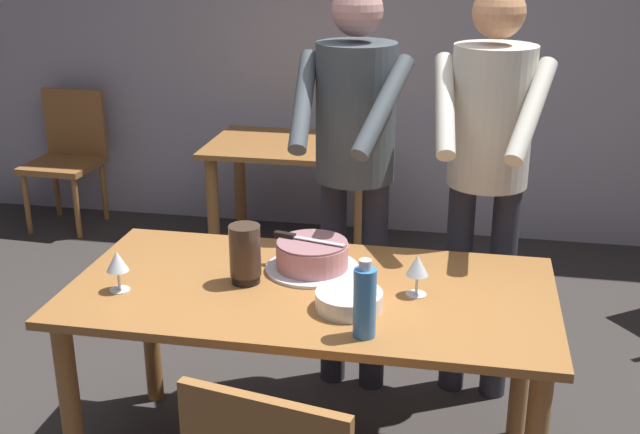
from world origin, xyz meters
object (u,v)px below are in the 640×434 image
(main_dining_table, at_px, (311,316))
(hurricane_lamp, at_px, (245,253))
(cake_on_platter, at_px, (312,257))
(wine_glass_far, at_px, (117,263))
(water_bottle, at_px, (365,301))
(person_cutting_cake, at_px, (355,149))
(background_table, at_px, (296,170))
(background_chair_1, at_px, (68,153))
(person_standing_beside, at_px, (488,154))
(cake_knife, at_px, (294,237))
(plate_stack, at_px, (349,300))
(wine_glass_near, at_px, (417,267))

(main_dining_table, height_order, hurricane_lamp, hurricane_lamp)
(cake_on_platter, distance_m, wine_glass_far, 0.68)
(cake_on_platter, relative_size, wine_glass_far, 2.36)
(water_bottle, height_order, person_cutting_cake, person_cutting_cake)
(water_bottle, distance_m, person_cutting_cake, 0.98)
(background_table, relative_size, background_chair_1, 1.11)
(person_cutting_cake, height_order, person_standing_beside, same)
(wine_glass_far, height_order, background_chair_1, background_chair_1)
(person_cutting_cake, bearing_deg, main_dining_table, -94.87)
(cake_knife, bearing_deg, background_chair_1, 133.67)
(cake_on_platter, xyz_separation_m, person_standing_beside, (0.61, 0.51, 0.27))
(hurricane_lamp, bearing_deg, background_chair_1, 129.63)
(plate_stack, xyz_separation_m, person_standing_beside, (0.43, 0.80, 0.30))
(plate_stack, distance_m, hurricane_lamp, 0.42)
(person_cutting_cake, bearing_deg, hurricane_lamp, -114.41)
(water_bottle, bearing_deg, main_dining_table, 126.61)
(wine_glass_near, distance_m, water_bottle, 0.34)
(plate_stack, bearing_deg, background_table, 107.16)
(wine_glass_near, xyz_separation_m, person_standing_beside, (0.22, 0.65, 0.22))
(person_cutting_cake, bearing_deg, background_table, 112.49)
(background_chair_1, bearing_deg, wine_glass_far, -58.56)
(cake_on_platter, height_order, cake_knife, cake_knife)
(cake_knife, height_order, background_chair_1, background_chair_1)
(plate_stack, relative_size, background_chair_1, 0.24)
(water_bottle, height_order, background_chair_1, water_bottle)
(plate_stack, bearing_deg, cake_on_platter, 122.21)
(hurricane_lamp, bearing_deg, cake_knife, 49.55)
(plate_stack, height_order, person_standing_beside, person_standing_beside)
(hurricane_lamp, bearing_deg, wine_glass_far, -159.56)
(hurricane_lamp, relative_size, person_cutting_cake, 0.12)
(cake_on_platter, height_order, person_standing_beside, person_standing_beside)
(wine_glass_near, distance_m, person_cutting_cake, 0.73)
(background_table, xyz_separation_m, background_chair_1, (-1.65, 0.37, -0.09))
(cake_knife, relative_size, wine_glass_near, 1.85)
(water_bottle, bearing_deg, hurricane_lamp, 145.90)
(cake_on_platter, height_order, plate_stack, cake_on_platter)
(wine_glass_far, height_order, person_standing_beside, person_standing_beside)
(cake_knife, relative_size, background_chair_1, 0.30)
(main_dining_table, distance_m, person_cutting_cake, 0.77)
(water_bottle, height_order, background_table, water_bottle)
(cake_knife, distance_m, plate_stack, 0.40)
(plate_stack, bearing_deg, main_dining_table, 138.41)
(hurricane_lamp, bearing_deg, water_bottle, -34.10)
(main_dining_table, xyz_separation_m, person_cutting_cake, (0.05, 0.63, 0.43))
(main_dining_table, xyz_separation_m, background_table, (-0.48, 1.93, -0.06))
(plate_stack, bearing_deg, cake_knife, 129.47)
(wine_glass_near, distance_m, wine_glass_far, 1.01)
(cake_on_platter, distance_m, water_bottle, 0.52)
(person_cutting_cake, xyz_separation_m, background_table, (-0.54, 1.30, -0.50))
(plate_stack, bearing_deg, background_chair_1, 133.18)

